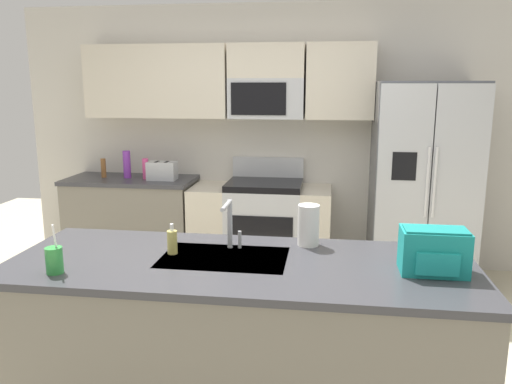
{
  "coord_description": "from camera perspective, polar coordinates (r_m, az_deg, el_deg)",
  "views": [
    {
      "loc": [
        0.54,
        -2.97,
        1.81
      ],
      "look_at": [
        0.03,
        0.6,
        1.05
      ],
      "focal_mm": 35.42,
      "sensor_mm": 36.0,
      "label": 1
    }
  ],
  "objects": [
    {
      "name": "kitchen_wall_unit",
      "position": [
        5.11,
        0.46,
        8.12
      ],
      "size": [
        5.2,
        0.43,
        2.6
      ],
      "color": "beige",
      "rests_on": "ground"
    },
    {
      "name": "toaster",
      "position": [
        5.05,
        -10.56,
        2.37
      ],
      "size": [
        0.28,
        0.16,
        0.18
      ],
      "color": "#B7BABF",
      "rests_on": "back_counter"
    },
    {
      "name": "back_counter",
      "position": [
        5.33,
        -13.77,
        -3.2
      ],
      "size": [
        1.28,
        0.63,
        0.9
      ],
      "color": "slate",
      "rests_on": "ground"
    },
    {
      "name": "bottle_purple",
      "position": [
        5.24,
        -14.37,
        3.04
      ],
      "size": [
        0.07,
        0.07,
        0.27
      ],
      "primitive_type": "cylinder",
      "color": "purple",
      "rests_on": "back_counter"
    },
    {
      "name": "pepper_mill",
      "position": [
        5.33,
        -16.84,
        2.61
      ],
      "size": [
        0.05,
        0.05,
        0.19
      ],
      "primitive_type": "cylinder",
      "color": "brown",
      "rests_on": "back_counter"
    },
    {
      "name": "paper_towel_roll",
      "position": [
        2.94,
        5.95,
        -3.75
      ],
      "size": [
        0.12,
        0.12,
        0.24
      ],
      "primitive_type": "cylinder",
      "color": "white",
      "rests_on": "island_counter"
    },
    {
      "name": "sink_faucet",
      "position": [
        2.85,
        -3.04,
        -3.24
      ],
      "size": [
        0.08,
        0.21,
        0.28
      ],
      "color": "#B7BABF",
      "rests_on": "island_counter"
    },
    {
      "name": "refrigerator",
      "position": [
        4.86,
        18.26,
        0.81
      ],
      "size": [
        0.9,
        0.76,
        1.85
      ],
      "color": "#4C4F54",
      "rests_on": "ground"
    },
    {
      "name": "ground_plane",
      "position": [
        3.52,
        -1.96,
        -19.06
      ],
      "size": [
        9.0,
        9.0,
        0.0
      ],
      "primitive_type": "plane",
      "color": "beige",
      "rests_on": "ground"
    },
    {
      "name": "range_oven",
      "position": [
        5.0,
        0.55,
        -3.95
      ],
      "size": [
        1.36,
        0.61,
        1.1
      ],
      "color": "#B7BABF",
      "rests_on": "ground"
    },
    {
      "name": "soap_dispenser",
      "position": [
        2.83,
        -9.44,
        -5.56
      ],
      "size": [
        0.06,
        0.06,
        0.17
      ],
      "color": "#D8CC66",
      "rests_on": "island_counter"
    },
    {
      "name": "backpack",
      "position": [
        2.65,
        19.45,
        -6.22
      ],
      "size": [
        0.32,
        0.22,
        0.23
      ],
      "color": "teal",
      "rests_on": "island_counter"
    },
    {
      "name": "island_counter",
      "position": [
        2.88,
        -1.76,
        -16.2
      ],
      "size": [
        2.47,
        0.94,
        0.9
      ],
      "color": "slate",
      "rests_on": "ground"
    },
    {
      "name": "drink_cup_green",
      "position": [
        2.7,
        -21.82,
        -7.14
      ],
      "size": [
        0.08,
        0.08,
        0.25
      ],
      "color": "green",
      "rests_on": "island_counter"
    },
    {
      "name": "bottle_pink",
      "position": [
        5.14,
        -12.36,
        2.59
      ],
      "size": [
        0.06,
        0.06,
        0.21
      ],
      "primitive_type": "cylinder",
      "color": "#EA4C93",
      "rests_on": "back_counter"
    }
  ]
}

